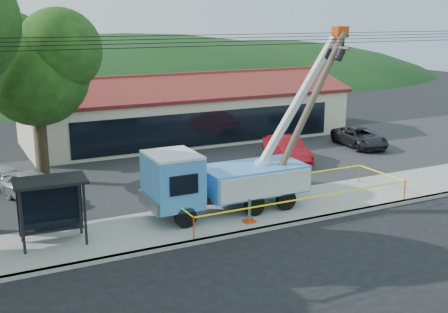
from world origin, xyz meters
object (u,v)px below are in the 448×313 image
car_silver (36,203)px  car_red (287,163)px  bus_shelter (50,195)px  leaning_pole (307,111)px  utility_truck (222,178)px  car_dark (359,148)px

car_silver → car_red: bearing=-18.7°
car_silver → bus_shelter: bearing=-114.4°
car_red → leaning_pole: bearing=-106.0°
utility_truck → car_silver: utility_truck is taller
leaning_pole → car_silver: 13.25m
car_silver → car_red: (14.53, 1.00, 0.00)m
leaning_pole → car_silver: bearing=152.3°
leaning_pole → bus_shelter: leaning_pole is taller
utility_truck → car_red: size_ratio=2.15×
car_silver → car_red: 14.56m
leaning_pole → car_silver: leaning_pole is taller
car_silver → car_dark: bearing=-17.0°
car_red → car_dark: 6.46m
utility_truck → bus_shelter: bearing=-178.6°
utility_truck → car_red: bearing=40.3°
leaning_pole → car_red: 8.80m
bus_shelter → leaning_pole: bearing=1.9°
leaning_pole → car_dark: leaning_pole is taller
leaning_pole → bus_shelter: 11.49m
utility_truck → bus_shelter: 7.26m
car_red → car_silver: bearing=-165.1°
utility_truck → car_silver: (-7.09, 5.32, -1.67)m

